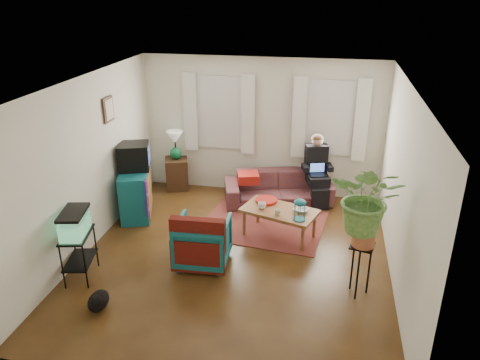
% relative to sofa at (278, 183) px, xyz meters
% --- Properties ---
extents(floor, '(4.50, 5.00, 0.01)m').
position_rel_sofa_xyz_m(floor, '(-0.40, -2.05, -0.38)').
color(floor, '#4F2B14').
rests_on(floor, ground).
extents(ceiling, '(4.50, 5.00, 0.01)m').
position_rel_sofa_xyz_m(ceiling, '(-0.40, -2.05, 2.22)').
color(ceiling, white).
rests_on(ceiling, wall_back).
extents(wall_back, '(4.50, 0.01, 2.60)m').
position_rel_sofa_xyz_m(wall_back, '(-0.40, 0.45, 0.92)').
color(wall_back, silver).
rests_on(wall_back, floor).
extents(wall_front, '(4.50, 0.01, 2.60)m').
position_rel_sofa_xyz_m(wall_front, '(-0.40, -4.55, 0.92)').
color(wall_front, silver).
rests_on(wall_front, floor).
extents(wall_left, '(0.01, 5.00, 2.60)m').
position_rel_sofa_xyz_m(wall_left, '(-2.65, -2.05, 0.92)').
color(wall_left, silver).
rests_on(wall_left, floor).
extents(wall_right, '(0.01, 5.00, 2.60)m').
position_rel_sofa_xyz_m(wall_right, '(1.85, -2.05, 0.92)').
color(wall_right, silver).
rests_on(wall_right, floor).
extents(window_left, '(1.08, 0.04, 1.38)m').
position_rel_sofa_xyz_m(window_left, '(-1.20, 0.43, 1.17)').
color(window_left, white).
rests_on(window_left, wall_back).
extents(window_right, '(1.08, 0.04, 1.38)m').
position_rel_sofa_xyz_m(window_right, '(0.85, 0.43, 1.17)').
color(window_right, white).
rests_on(window_right, wall_back).
extents(curtains_left, '(1.36, 0.06, 1.50)m').
position_rel_sofa_xyz_m(curtains_left, '(-1.20, 0.35, 1.17)').
color(curtains_left, white).
rests_on(curtains_left, wall_back).
extents(curtains_right, '(1.36, 0.06, 1.50)m').
position_rel_sofa_xyz_m(curtains_right, '(0.85, 0.35, 1.17)').
color(curtains_right, white).
rests_on(curtains_right, wall_back).
extents(picture_frame, '(0.04, 0.32, 0.40)m').
position_rel_sofa_xyz_m(picture_frame, '(-2.62, -1.20, 1.57)').
color(picture_frame, '#3D2616').
rests_on(picture_frame, wall_left).
extents(area_rug, '(2.17, 1.82, 0.01)m').
position_rel_sofa_xyz_m(area_rug, '(-0.13, -0.93, -0.38)').
color(area_rug, '#602A1B').
rests_on(area_rug, floor).
extents(sofa, '(2.10, 1.28, 0.77)m').
position_rel_sofa_xyz_m(sofa, '(0.00, 0.00, 0.00)').
color(sofa, brown).
rests_on(sofa, floor).
extents(seated_person, '(0.64, 0.71, 1.17)m').
position_rel_sofa_xyz_m(seated_person, '(0.68, 0.19, 0.20)').
color(seated_person, black).
rests_on(seated_person, sofa).
extents(side_table, '(0.55, 0.55, 0.63)m').
position_rel_sofa_xyz_m(side_table, '(-2.05, 0.25, -0.07)').
color(side_table, '#3B2316').
rests_on(side_table, floor).
extents(table_lamp, '(0.41, 0.41, 0.57)m').
position_rel_sofa_xyz_m(table_lamp, '(-2.05, 0.25, 0.51)').
color(table_lamp, white).
rests_on(table_lamp, side_table).
extents(dresser, '(0.74, 1.04, 0.84)m').
position_rel_sofa_xyz_m(dresser, '(-2.39, -1.00, 0.04)').
color(dresser, '#135E75').
rests_on(dresser, floor).
extents(crt_tv, '(0.63, 0.60, 0.45)m').
position_rel_sofa_xyz_m(crt_tv, '(-2.40, -0.91, 0.68)').
color(crt_tv, black).
rests_on(crt_tv, dresser).
extents(aquarium_stand, '(0.46, 0.66, 0.68)m').
position_rel_sofa_xyz_m(aquarium_stand, '(-2.40, -2.95, -0.04)').
color(aquarium_stand, black).
rests_on(aquarium_stand, floor).
extents(aquarium, '(0.41, 0.60, 0.36)m').
position_rel_sofa_xyz_m(aquarium, '(-2.40, -2.95, 0.47)').
color(aquarium, '#7FD899').
rests_on(aquarium, aquarium_stand).
extents(black_cat, '(0.35, 0.42, 0.31)m').
position_rel_sofa_xyz_m(black_cat, '(-1.84, -3.56, -0.23)').
color(black_cat, black).
rests_on(black_cat, floor).
extents(armchair, '(0.78, 0.73, 0.77)m').
position_rel_sofa_xyz_m(armchair, '(-0.83, -2.26, -0.00)').
color(armchair, '#115469').
rests_on(armchair, floor).
extents(serape_throw, '(0.78, 0.21, 0.63)m').
position_rel_sofa_xyz_m(serape_throw, '(-0.82, -2.55, 0.16)').
color(serape_throw, '#9E0A0A').
rests_on(serape_throw, armchair).
extents(coffee_table, '(1.31, 0.97, 0.48)m').
position_rel_sofa_xyz_m(coffee_table, '(0.17, -1.28, -0.14)').
color(coffee_table, brown).
rests_on(coffee_table, floor).
extents(cup_a, '(0.17, 0.17, 0.10)m').
position_rel_sofa_xyz_m(cup_a, '(-0.12, -1.30, 0.15)').
color(cup_a, white).
rests_on(cup_a, coffee_table).
extents(cup_b, '(0.13, 0.13, 0.10)m').
position_rel_sofa_xyz_m(cup_b, '(0.16, -1.48, 0.15)').
color(cup_b, beige).
rests_on(cup_b, coffee_table).
extents(bowl, '(0.29, 0.29, 0.06)m').
position_rel_sofa_xyz_m(bowl, '(0.50, -1.28, 0.13)').
color(bowl, white).
rests_on(bowl, coffee_table).
extents(snack_tray, '(0.46, 0.46, 0.04)m').
position_rel_sofa_xyz_m(snack_tray, '(-0.08, -1.03, 0.12)').
color(snack_tray, '#B21414').
rests_on(snack_tray, coffee_table).
extents(birdcage, '(0.24, 0.24, 0.34)m').
position_rel_sofa_xyz_m(birdcage, '(0.50, -1.56, 0.27)').
color(birdcage, '#115B6B').
rests_on(birdcage, coffee_table).
extents(plant_stand, '(0.38, 0.38, 0.74)m').
position_rel_sofa_xyz_m(plant_stand, '(1.37, -2.59, -0.01)').
color(plant_stand, black).
rests_on(plant_stand, floor).
extents(potted_plant, '(0.99, 0.91, 0.94)m').
position_rel_sofa_xyz_m(potted_plant, '(1.37, -2.59, 0.87)').
color(potted_plant, '#599947').
rests_on(potted_plant, plant_stand).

